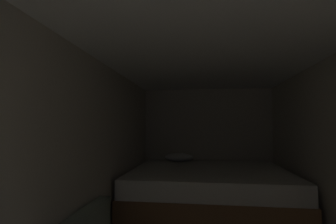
% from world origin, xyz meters
% --- Properties ---
extents(wall_back, '(2.45, 0.05, 2.07)m').
position_xyz_m(wall_back, '(0.00, 4.44, 1.04)').
color(wall_back, beige).
rests_on(wall_back, ground).
extents(wall_left, '(0.05, 4.93, 2.07)m').
position_xyz_m(wall_left, '(-1.20, 1.95, 1.04)').
color(wall_left, beige).
rests_on(wall_left, ground).
extents(ceiling_slab, '(2.45, 4.93, 0.05)m').
position_xyz_m(ceiling_slab, '(0.00, 1.95, 2.10)').
color(ceiling_slab, white).
rests_on(ceiling_slab, wall_left).
extents(bed, '(2.23, 1.92, 0.90)m').
position_xyz_m(bed, '(-0.00, 3.41, 0.38)').
color(bed, brown).
rests_on(bed, ground).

